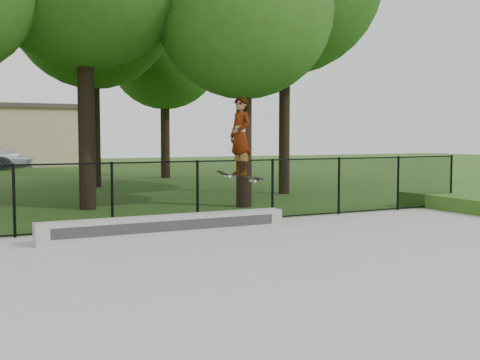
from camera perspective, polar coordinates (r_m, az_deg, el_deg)
The scene contains 6 objects.
ground at distance 8.98m, azimuth 10.92°, elevation -9.47°, with size 100.00×100.00×0.00m, color #2F5417.
concrete_slab at distance 8.98m, azimuth 10.92°, elevation -9.28°, with size 14.00×12.00×0.06m, color #A4A49F.
grind_ledge at distance 12.46m, azimuth -6.90°, elevation -4.33°, with size 5.23×0.40×0.42m, color #9F9F9B.
car_c at distance 42.58m, azimuth -21.09°, elevation 1.86°, with size 1.66×3.76×1.19m, color #A5A9BB.
skater_airborne at distance 12.77m, azimuth 0.04°, elevation 4.04°, with size 0.84×0.67×1.80m.
chainlink_fence at distance 13.93m, azimuth -4.05°, elevation -1.17°, with size 16.06×0.06×1.50m.
Camera 1 is at (-5.36, -6.89, 2.11)m, focal length 45.00 mm.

